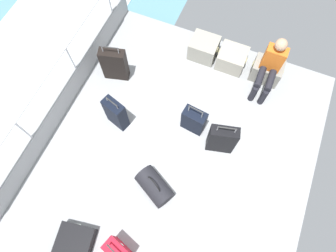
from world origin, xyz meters
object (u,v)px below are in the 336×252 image
(suitcase_2, at_px, (194,120))
(duffel_bag, at_px, (155,186))
(suitcase_4, at_px, (114,64))
(cargo_crate_2, at_px, (266,71))
(cargo_crate_0, at_px, (204,48))
(suitcase_0, at_px, (72,250))
(passenger_seated, at_px, (270,67))
(suitcase_1, at_px, (222,139))
(suitcase_3, at_px, (116,114))
(suitcase_5, at_px, (118,251))
(cargo_crate_1, at_px, (232,58))

(suitcase_2, distance_m, duffel_bag, 1.26)
(suitcase_4, bearing_deg, cargo_crate_2, 22.07)
(cargo_crate_0, bearing_deg, suitcase_0, -97.84)
(cargo_crate_2, relative_size, passenger_seated, 0.51)
(suitcase_1, bearing_deg, suitcase_3, -172.50)
(cargo_crate_2, height_order, suitcase_1, suitcase_1)
(suitcase_3, distance_m, suitcase_5, 2.11)
(cargo_crate_1, height_order, suitcase_0, cargo_crate_1)
(cargo_crate_0, distance_m, suitcase_1, 1.92)
(suitcase_4, bearing_deg, cargo_crate_1, 29.29)
(suitcase_1, bearing_deg, suitcase_2, 161.16)
(cargo_crate_1, bearing_deg, duffel_bag, -97.85)
(suitcase_5, relative_size, duffel_bag, 0.98)
(duffel_bag, bearing_deg, cargo_crate_1, 82.15)
(suitcase_4, bearing_deg, suitcase_3, -61.97)
(suitcase_2, bearing_deg, duffel_bag, -97.95)
(suitcase_5, bearing_deg, suitcase_3, 117.07)
(suitcase_0, bearing_deg, cargo_crate_0, 82.16)
(cargo_crate_0, xyz_separation_m, suitcase_1, (0.90, -1.69, 0.16))
(cargo_crate_1, xyz_separation_m, suitcase_0, (-1.12, -4.05, -0.08))
(passenger_seated, distance_m, suitcase_3, 2.72)
(cargo_crate_1, xyz_separation_m, suitcase_1, (0.33, -1.68, 0.18))
(suitcase_4, bearing_deg, cargo_crate_0, 38.90)
(cargo_crate_2, xyz_separation_m, suitcase_4, (-2.56, -1.04, 0.16))
(suitcase_1, relative_size, suitcase_3, 1.10)
(cargo_crate_1, distance_m, suitcase_4, 2.17)
(suitcase_1, distance_m, suitcase_5, 2.26)
(cargo_crate_0, xyz_separation_m, cargo_crate_1, (0.56, -0.01, -0.02))
(passenger_seated, distance_m, duffel_bag, 2.78)
(suitcase_5, distance_m, duffel_bag, 1.05)
(passenger_seated, xyz_separation_m, suitcase_3, (-2.10, -1.71, -0.24))
(cargo_crate_0, relative_size, passenger_seated, 0.49)
(suitcase_1, relative_size, suitcase_5, 1.25)
(suitcase_2, bearing_deg, suitcase_0, -109.81)
(cargo_crate_0, height_order, passenger_seated, passenger_seated)
(cargo_crate_1, xyz_separation_m, suitcase_3, (-1.44, -1.91, 0.15))
(cargo_crate_1, bearing_deg, suitcase_5, -97.17)
(suitcase_5, bearing_deg, cargo_crate_0, 91.31)
(suitcase_0, xyz_separation_m, duffel_bag, (0.74, 1.30, 0.06))
(cargo_crate_1, bearing_deg, suitcase_2, -97.76)
(cargo_crate_1, bearing_deg, suitcase_0, -105.50)
(cargo_crate_1, height_order, cargo_crate_2, cargo_crate_2)
(passenger_seated, bearing_deg, suitcase_2, -124.00)
(suitcase_0, bearing_deg, suitcase_3, 98.38)
(duffel_bag, bearing_deg, suitcase_2, 82.05)
(suitcase_3, bearing_deg, passenger_seated, 39.07)
(cargo_crate_0, relative_size, suitcase_0, 0.69)
(suitcase_4, xyz_separation_m, suitcase_5, (1.41, -2.73, -0.10))
(passenger_seated, bearing_deg, duffel_bag, -112.37)
(suitcase_2, xyz_separation_m, suitcase_4, (-1.69, 0.44, 0.09))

